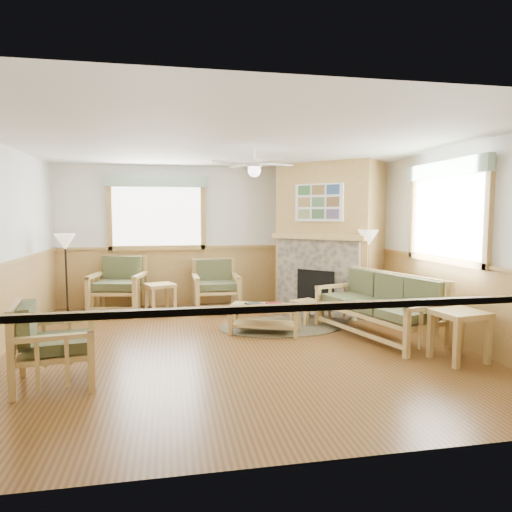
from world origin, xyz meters
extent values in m
cube|color=brown|center=(0.00, 0.00, -0.01)|extent=(6.00, 6.00, 0.01)
cube|color=white|center=(0.00, 0.00, 2.70)|extent=(6.00, 6.00, 0.01)
cube|color=white|center=(0.00, 3.00, 1.35)|extent=(6.00, 0.02, 2.70)
cube|color=white|center=(0.00, -3.00, 1.35)|extent=(6.00, 0.02, 2.70)
cube|color=white|center=(3.00, 0.00, 1.35)|extent=(0.02, 6.00, 2.70)
cylinder|color=#4D462F|center=(0.85, 0.89, 0.01)|extent=(2.47, 2.47, 0.01)
cube|color=maroon|center=(0.67, 0.52, 0.45)|extent=(0.26, 0.33, 0.03)
cube|color=#252620|center=(0.37, 0.64, 0.44)|extent=(0.28, 0.32, 0.03)
camera|label=1|loc=(-0.87, -6.00, 1.78)|focal=32.00mm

